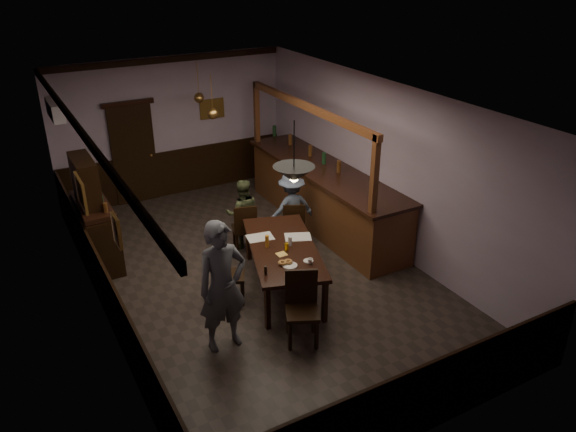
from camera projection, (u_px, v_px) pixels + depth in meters
room at (255, 192)px, 8.81m from camera, size 5.01×8.01×3.01m
dining_table at (283, 250)px, 8.79m from camera, size 1.63×2.40×0.75m
chair_far_left at (245, 226)px, 9.91m from camera, size 0.50×0.50×0.94m
chair_far_right at (294, 223)px, 10.08m from camera, size 0.52×0.52×0.90m
chair_near at (302, 304)px, 7.68m from camera, size 0.60×0.60×1.04m
chair_side at (226, 271)px, 8.53m from camera, size 0.55×0.55×0.95m
person_standing at (223, 286)px, 7.39m from camera, size 0.70×0.47×1.87m
person_seated_left at (243, 213)px, 10.10m from camera, size 0.74×0.65×1.29m
person_seated_right at (291, 208)px, 10.25m from camera, size 0.89×0.53×1.34m
newspaper_left at (260, 237)px, 9.03m from camera, size 0.47×0.37×0.01m
newspaper_right at (298, 237)px, 9.05m from camera, size 0.51×0.44×0.01m
napkin at (282, 254)px, 8.54m from camera, size 0.19×0.19×0.00m
saucer at (308, 261)px, 8.35m from camera, size 0.15×0.15×0.01m
coffee_cup at (310, 261)px, 8.27m from camera, size 0.10×0.10×0.07m
pastry_plate at (290, 265)px, 8.23m from camera, size 0.22×0.22×0.01m
pastry_ring_a at (282, 263)px, 8.25m from camera, size 0.13×0.13×0.04m
pastry_ring_b at (288, 262)px, 8.28m from camera, size 0.13×0.13×0.04m
soda_can at (287, 247)px, 8.63m from camera, size 0.07×0.07×0.12m
beer_glass at (267, 241)px, 8.71m from camera, size 0.06×0.06×0.20m
water_glass at (290, 241)px, 8.77m from camera, size 0.06×0.06×0.15m
pepper_mill at (266, 271)px, 7.98m from camera, size 0.04×0.04×0.14m
sideboard at (94, 222)px, 9.51m from camera, size 0.52×1.45×1.91m
bar_counter at (324, 195)px, 10.90m from camera, size 1.03×4.41×2.47m
door_back at (134, 155)px, 11.72m from camera, size 0.90×0.06×2.10m
ac_unit at (55, 110)px, 9.64m from camera, size 0.20×0.85×0.30m
picture_left_small at (117, 231)px, 6.19m from camera, size 0.04×0.28×0.36m
picture_left_large at (81, 193)px, 8.27m from camera, size 0.04×0.62×0.48m
picture_back at (212, 109)px, 12.19m from camera, size 0.55×0.04×0.42m
pendant_iron at (294, 174)px, 7.40m from camera, size 0.56×0.56×0.84m
pendant_brass_mid at (213, 114)px, 9.98m from camera, size 0.20×0.20×0.81m
pendant_brass_far at (199, 98)px, 11.01m from camera, size 0.20×0.20×0.81m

